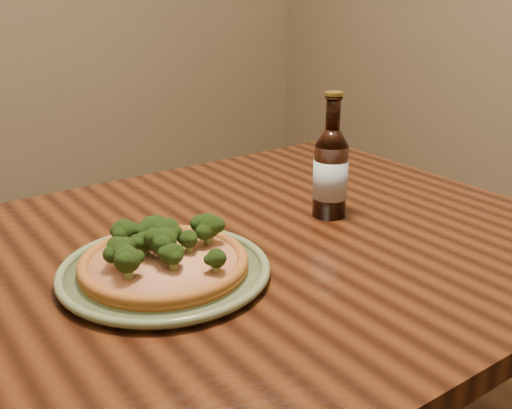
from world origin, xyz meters
TOP-DOWN VIEW (x-y plane):
  - table at (0.00, 0.10)m, footprint 1.60×0.90m
  - plate at (0.05, 0.07)m, footprint 0.32×0.32m
  - pizza at (0.05, 0.08)m, footprint 0.26×0.26m
  - beer_bottle at (0.43, 0.12)m, footprint 0.07×0.07m

SIDE VIEW (x-z plane):
  - table at x=0.00m, z-range 0.28..1.03m
  - plate at x=0.05m, z-range 0.75..0.77m
  - pizza at x=0.05m, z-range 0.75..0.81m
  - beer_bottle at x=0.43m, z-range 0.72..0.96m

